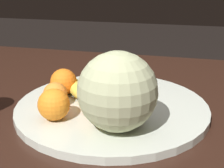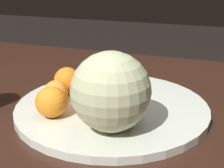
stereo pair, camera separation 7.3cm
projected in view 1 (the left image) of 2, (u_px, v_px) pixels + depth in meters
kitchen_table at (129, 140)px, 0.79m from camera, size 1.61×1.03×0.75m
fruit_bowl at (112, 107)px, 0.75m from camera, size 0.46×0.46×0.02m
melon at (117, 91)px, 0.60m from camera, size 0.16×0.16×0.16m
banana_bunch at (97, 86)px, 0.80m from camera, size 0.19×0.19×0.04m
orange_front_left at (54, 105)px, 0.65m from camera, size 0.07×0.07×0.07m
orange_front_right at (64, 82)px, 0.79m from camera, size 0.07×0.07×0.07m
orange_mid_center at (55, 94)px, 0.72m from camera, size 0.06×0.06×0.06m
orange_back_left at (92, 93)px, 0.71m from camera, size 0.07×0.07×0.07m
orange_back_right at (120, 92)px, 0.73m from camera, size 0.06×0.06×0.06m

